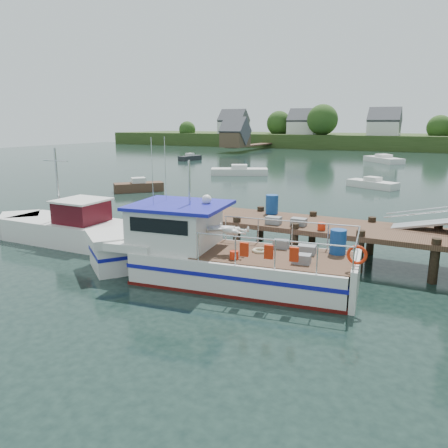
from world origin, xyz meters
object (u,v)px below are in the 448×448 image
at_px(work_boat, 68,227).
at_px(moored_e, 190,158).
at_px(lobster_boat, 209,255).
at_px(moored_rowboat, 139,186).
at_px(dock, 425,212).
at_px(moored_a, 239,171).
at_px(moored_b, 372,184).
at_px(moored_d, 383,159).

distance_m(work_boat, moored_e, 44.74).
bearing_deg(lobster_boat, moored_rowboat, 127.10).
relative_size(dock, moored_a, 2.68).
bearing_deg(dock, work_boat, -168.34).
xyz_separation_m(moored_rowboat, moored_a, (2.41, 13.96, -0.01)).
distance_m(dock, moored_rowboat, 23.98).
height_order(moored_rowboat, moored_e, moored_rowboat).
bearing_deg(lobster_boat, moored_b, 78.95).
xyz_separation_m(lobster_boat, moored_rowboat, (-14.80, 15.09, -0.49)).
bearing_deg(moored_b, moored_a, 155.96).
height_order(work_boat, moored_d, work_boat).
xyz_separation_m(work_boat, moored_e, (-18.28, 40.83, -0.29)).
xyz_separation_m(moored_rowboat, moored_e, (-11.71, 27.13, -0.02)).
bearing_deg(moored_e, work_boat, -65.87).
relative_size(moored_a, moored_d, 0.94).
distance_m(dock, work_boat, 15.23).
xyz_separation_m(dock, moored_e, (-33.13, 37.77, -1.85)).
bearing_deg(moored_d, dock, -91.15).
relative_size(moored_rowboat, moored_d, 0.56).
height_order(dock, moored_a, dock).
distance_m(lobster_boat, moored_a, 31.59).
xyz_separation_m(work_boat, moored_b, (9.89, 24.28, -0.34)).
distance_m(work_boat, moored_a, 27.97).
bearing_deg(moored_e, lobster_boat, -57.87).
bearing_deg(work_boat, moored_rowboat, 114.53).
distance_m(moored_a, moored_b, 14.45).
relative_size(work_boat, moored_b, 1.83).
height_order(lobster_boat, moored_d, lobster_boat).
distance_m(dock, moored_d, 47.66).
height_order(moored_a, moored_d, moored_d).
relative_size(moored_rowboat, moored_a, 0.60).
relative_size(moored_b, moored_e, 1.13).
distance_m(lobster_boat, moored_rowboat, 21.15).
xyz_separation_m(dock, moored_d, (-7.42, 47.04, -1.82)).
bearing_deg(moored_b, lobster_boat, -104.21).
bearing_deg(work_boat, dock, 10.56).
relative_size(moored_b, moored_d, 0.68).
relative_size(moored_a, moored_e, 1.56).
height_order(moored_rowboat, moored_b, moored_rowboat).
distance_m(lobster_boat, work_boat, 8.35).
distance_m(dock, lobster_boat, 8.08).
distance_m(lobster_boat, moored_b, 25.73).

